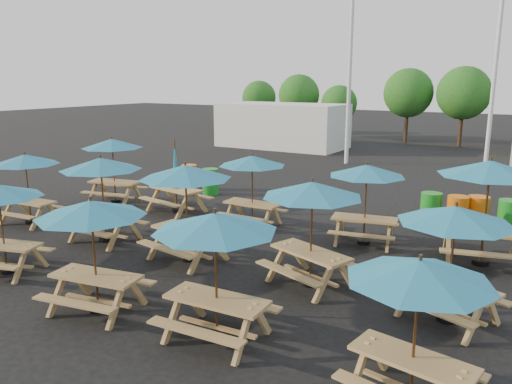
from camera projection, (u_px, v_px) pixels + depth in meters
The scene contains 28 objects.
ground at pixel (228, 242), 13.61m from camera, with size 120.00×120.00×0.00m, color black.
picnic_unit_1 at pixel (25, 163), 14.94m from camera, with size 2.16×2.16×2.16m.
picnic_unit_2 at pixel (112, 147), 17.55m from camera, with size 2.54×2.54×2.31m.
picnic_unit_4 at pixel (101, 168), 13.22m from camera, with size 2.21×2.21×2.33m.
picnic_unit_5 at pixel (176, 182), 16.44m from camera, with size 2.18×1.98×2.45m.
picnic_unit_6 at pixel (91, 215), 9.13m from camera, with size 2.35×2.35×2.19m.
picnic_unit_7 at pixel (186, 177), 11.77m from camera, with size 2.51×2.51×2.39m.
picnic_unit_8 at pixel (252, 165), 14.68m from camera, with size 2.02×2.02×2.16m.
picnic_unit_9 at pixel (215, 229), 8.09m from camera, with size 2.19×2.19×2.25m.
picnic_unit_10 at pixel (312, 195), 10.31m from camera, with size 2.69×2.69×2.29m.
picnic_unit_11 at pixel (367, 175), 13.02m from camera, with size 2.37×2.37×2.18m.
picnic_unit_12 at pixel (419, 279), 6.42m from camera, with size 2.23×2.23×2.10m.
picnic_unit_13 at pixel (455, 221), 8.73m from camera, with size 2.59×2.59×2.19m.
picnic_unit_14 at pixel (490, 174), 11.46m from camera, with size 2.85×2.85×2.54m.
waste_bin_0 at pixel (189, 177), 19.97m from camera, with size 0.62×0.62×1.00m, color orange.
waste_bin_1 at pixel (210, 182), 19.11m from camera, with size 0.62×0.62×1.00m, color #198921.
waste_bin_2 at pixel (431, 209), 15.07m from camera, with size 0.62×0.62×1.00m, color #198921.
waste_bin_3 at pixel (478, 213), 14.62m from camera, with size 0.62×0.62×1.00m, color orange.
waste_bin_4 at pixel (457, 213), 14.64m from camera, with size 0.62×0.62×1.00m, color orange.
waste_bin_5 at pixel (509, 217), 14.17m from camera, with size 0.62×0.62×1.00m, color #198921.
mast_0 at pixel (351, 45), 24.97m from camera, with size 0.20×0.20×12.00m, color silver.
mast_1 at pixel (498, 43), 23.36m from camera, with size 0.20×0.20×12.00m, color silver.
event_tent_0 at pixel (282, 125), 32.36m from camera, with size 8.00×4.00×2.80m, color silver.
tree_0 at pixel (259, 98), 41.15m from camera, with size 2.80×2.80×4.24m.
tree_1 at pixel (299, 95), 37.78m from camera, with size 3.11×3.11×4.72m.
tree_2 at pixel (339, 103), 35.99m from camera, with size 2.59×2.59×3.93m.
tree_3 at pixel (408, 93), 34.36m from camera, with size 3.36×3.36×5.09m.
tree_4 at pixel (464, 93), 32.13m from camera, with size 3.41×3.41×5.17m.
Camera 1 is at (7.38, -10.70, 4.33)m, focal length 35.00 mm.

